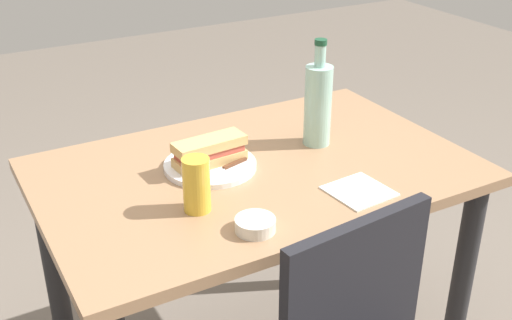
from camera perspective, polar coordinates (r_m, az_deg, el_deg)
dining_table at (r=1.75m, az=0.00°, el=-4.40°), size 1.12×0.73×0.76m
plate_near at (r=1.68m, az=-4.10°, el=-0.48°), size 0.24×0.24×0.01m
baguette_sandwich_near at (r=1.66m, az=-4.15°, el=0.79°), size 0.20×0.08×0.07m
knife_near at (r=1.64m, az=-2.87°, el=-0.75°), size 0.18×0.06×0.01m
water_bottle at (r=1.78m, az=5.54°, el=5.05°), size 0.08×0.08×0.30m
beer_glass at (r=1.47m, az=-5.31°, el=-2.20°), size 0.06×0.06×0.13m
olive_bowl at (r=1.41m, az=-0.07°, el=-5.78°), size 0.09×0.09×0.03m
paper_napkin at (r=1.58m, az=9.15°, el=-2.75°), size 0.15×0.15×0.00m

